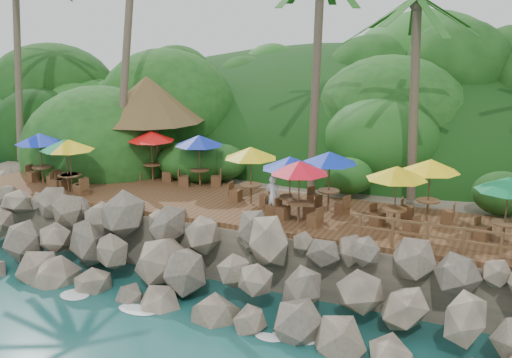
% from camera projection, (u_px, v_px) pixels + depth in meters
% --- Properties ---
extents(ground, '(140.00, 140.00, 0.00)m').
position_uv_depth(ground, '(179.00, 322.00, 19.75)').
color(ground, '#19514F').
rests_on(ground, ground).
extents(land_base, '(32.00, 25.20, 2.10)m').
position_uv_depth(land_base, '(332.00, 179.00, 33.54)').
color(land_base, gray).
rests_on(land_base, ground).
extents(jungle_hill, '(44.80, 28.00, 15.40)m').
position_uv_depth(jungle_hill, '(366.00, 168.00, 40.40)').
color(jungle_hill, '#143811').
rests_on(jungle_hill, ground).
extents(seawall, '(29.00, 4.00, 2.30)m').
position_uv_depth(seawall, '(208.00, 267.00, 21.22)').
color(seawall, gray).
rests_on(seawall, ground).
extents(terrace, '(26.00, 5.00, 0.20)m').
position_uv_depth(terrace, '(256.00, 208.00, 24.47)').
color(terrace, brown).
rests_on(terrace, land_base).
extents(jungle_foliage, '(44.00, 16.00, 12.00)m').
position_uv_depth(jungle_foliage, '(325.00, 202.00, 32.93)').
color(jungle_foliage, '#143811').
rests_on(jungle_foliage, ground).
extents(foam_line, '(25.20, 0.80, 0.06)m').
position_uv_depth(foam_line, '(184.00, 317.00, 20.01)').
color(foam_line, white).
rests_on(foam_line, ground).
extents(palapa, '(5.57, 5.57, 4.60)m').
position_uv_depth(palapa, '(147.00, 99.00, 29.84)').
color(palapa, brown).
rests_on(palapa, ground).
extents(dining_clusters, '(21.71, 5.36, 2.34)m').
position_uv_depth(dining_clusters, '(239.00, 158.00, 24.04)').
color(dining_clusters, brown).
rests_on(dining_clusters, terrace).
extents(railing, '(8.30, 0.10, 1.00)m').
position_uv_depth(railing, '(482.00, 242.00, 18.68)').
color(railing, brown).
rests_on(railing, terrace).
extents(waiter, '(0.62, 0.44, 1.59)m').
position_uv_depth(waiter, '(273.00, 196.00, 22.91)').
color(waiter, white).
rests_on(waiter, terrace).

